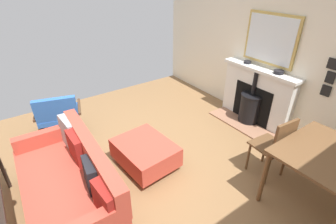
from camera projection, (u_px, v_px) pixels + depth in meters
ground_plane at (138, 171)px, 3.46m from camera, size 5.11×5.23×0.01m
wall_left at (270, 48)px, 4.08m from camera, size 0.12×5.23×2.62m
fireplace at (255, 99)px, 4.39m from camera, size 0.61×1.39×1.00m
mirror_over_mantel at (270, 39)px, 3.94m from camera, size 0.04×0.91×0.79m
mantel_bowl_near at (247, 62)px, 4.32m from camera, size 0.13×0.13×0.04m
mantel_bowl_far at (279, 72)px, 3.89m from camera, size 0.15×0.15×0.05m
sofa at (71, 182)px, 2.79m from camera, size 0.88×1.74×0.80m
ottoman at (145, 152)px, 3.44m from camera, size 0.72×0.87×0.37m
armchair_accent at (58, 113)px, 3.93m from camera, size 0.80×0.73×0.79m
dining_table at (327, 161)px, 2.64m from camera, size 1.01×0.87×0.76m
dining_chair_near_fireplace at (276, 144)px, 3.11m from camera, size 0.43×0.43×0.89m
photo_gallery_row at (336, 76)px, 3.33m from camera, size 0.02×0.31×0.53m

